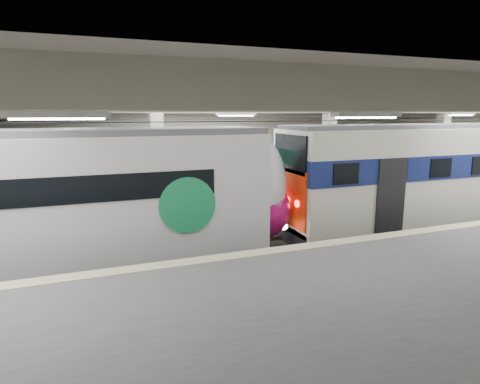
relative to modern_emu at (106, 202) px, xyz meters
name	(u,v)px	position (x,y,z in m)	size (l,w,h in m)	color
station_hall	(277,169)	(5.18, -1.74, 1.03)	(36.00, 24.00, 5.75)	black
modern_emu	(106,202)	(0.00, 0.00, 0.00)	(14.02, 2.89, 4.51)	silver
older_rer	(429,174)	(13.37, 0.00, 0.16)	(13.79, 3.04, 4.53)	silver
far_train	(29,180)	(-2.83, 5.50, 0.01)	(13.52, 3.02, 4.32)	silver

